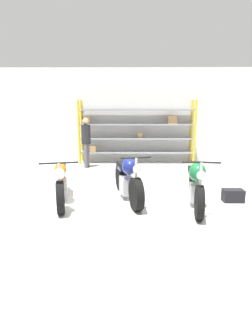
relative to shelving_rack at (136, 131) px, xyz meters
The scene contains 8 objects.
ground_plane 4.87m from the shelving_rack, 93.96° to the right, with size 30.00×30.00×0.00m, color silver.
back_wall 0.76m from the shelving_rack, 131.43° to the left, with size 30.00×0.08×3.60m.
shelving_rack is the anchor object (origin of this frame).
motorcycle_orange 4.99m from the shelving_rack, 110.70° to the right, with size 0.81×2.08×1.01m.
motorcycle_blue 4.48m from the shelving_rack, 93.73° to the right, with size 0.79×2.09×1.09m.
motorcycle_green 5.06m from the shelving_rack, 76.93° to the right, with size 0.67×2.04×1.08m.
person_browsing 2.01m from the shelving_rack, 152.02° to the right, with size 0.38×0.38×1.74m.
toolbox 5.12m from the shelving_rack, 65.94° to the right, with size 0.44×0.26×0.28m.
Camera 1 is at (0.06, -5.41, 1.94)m, focal length 28.00 mm.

